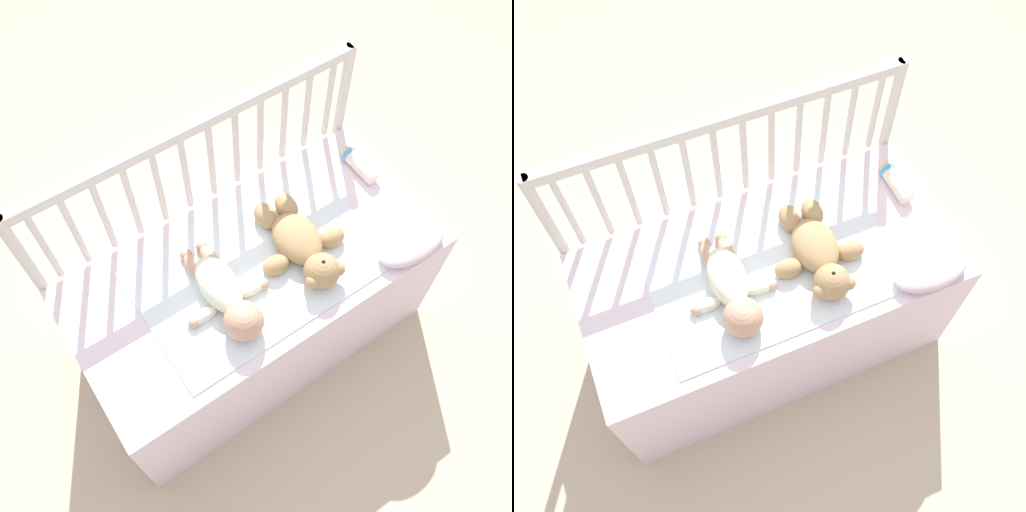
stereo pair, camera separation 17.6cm
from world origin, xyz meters
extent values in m
plane|color=#C6B293|center=(0.00, 0.00, 0.00)|extent=(12.00, 12.00, 0.00)
cube|color=silver|center=(0.00, 0.00, 0.28)|extent=(1.22, 0.59, 0.56)
cylinder|color=beige|center=(-0.59, 0.32, 0.46)|extent=(0.04, 0.04, 0.92)
cylinder|color=beige|center=(0.59, 0.32, 0.46)|extent=(0.04, 0.04, 0.92)
cube|color=beige|center=(0.00, 0.32, 0.90)|extent=(1.18, 0.03, 0.04)
cylinder|color=beige|center=(-0.52, 0.32, 0.72)|extent=(0.02, 0.02, 0.33)
cylinder|color=beige|center=(-0.43, 0.32, 0.72)|extent=(0.02, 0.02, 0.33)
cylinder|color=beige|center=(-0.33, 0.32, 0.72)|extent=(0.02, 0.02, 0.33)
cylinder|color=beige|center=(-0.24, 0.32, 0.72)|extent=(0.02, 0.02, 0.33)
cylinder|color=beige|center=(-0.14, 0.32, 0.72)|extent=(0.02, 0.02, 0.33)
cylinder|color=beige|center=(-0.05, 0.32, 0.72)|extent=(0.02, 0.02, 0.33)
cylinder|color=beige|center=(0.05, 0.32, 0.72)|extent=(0.02, 0.02, 0.33)
cylinder|color=beige|center=(0.14, 0.32, 0.72)|extent=(0.02, 0.02, 0.33)
cylinder|color=beige|center=(0.24, 0.32, 0.72)|extent=(0.02, 0.02, 0.33)
cylinder|color=beige|center=(0.33, 0.32, 0.72)|extent=(0.02, 0.02, 0.33)
cylinder|color=beige|center=(0.43, 0.32, 0.72)|extent=(0.02, 0.02, 0.33)
cylinder|color=beige|center=(0.52, 0.32, 0.72)|extent=(0.02, 0.02, 0.33)
cube|color=white|center=(0.00, -0.02, 0.56)|extent=(0.77, 0.48, 0.01)
ellipsoid|color=tan|center=(0.15, -0.02, 0.60)|extent=(0.16, 0.21, 0.09)
sphere|color=tan|center=(0.14, -0.16, 0.61)|extent=(0.11, 0.11, 0.11)
sphere|color=tan|center=(0.14, -0.16, 0.64)|extent=(0.05, 0.05, 0.05)
sphere|color=black|center=(0.14, -0.16, 0.66)|extent=(0.02, 0.02, 0.02)
sphere|color=tan|center=(0.18, -0.18, 0.62)|extent=(0.05, 0.05, 0.05)
sphere|color=tan|center=(0.09, -0.18, 0.62)|extent=(0.05, 0.05, 0.05)
ellipsoid|color=tan|center=(0.25, -0.07, 0.59)|extent=(0.10, 0.07, 0.06)
ellipsoid|color=tan|center=(0.04, -0.05, 0.59)|extent=(0.10, 0.07, 0.06)
ellipsoid|color=tan|center=(0.20, 0.11, 0.59)|extent=(0.08, 0.11, 0.07)
ellipsoid|color=tan|center=(0.12, 0.11, 0.59)|extent=(0.08, 0.11, 0.07)
ellipsoid|color=#EAEACC|center=(-0.15, -0.02, 0.61)|extent=(0.13, 0.22, 0.10)
sphere|color=tan|center=(-0.15, -0.17, 0.62)|extent=(0.12, 0.12, 0.12)
ellipsoid|color=#EAEACC|center=(-0.06, -0.08, 0.58)|extent=(0.10, 0.05, 0.04)
ellipsoid|color=#EAEACC|center=(-0.24, -0.07, 0.58)|extent=(0.10, 0.05, 0.04)
sphere|color=tan|center=(-0.03, -0.08, 0.58)|extent=(0.04, 0.04, 0.04)
sphere|color=tan|center=(-0.27, -0.07, 0.58)|extent=(0.04, 0.04, 0.04)
ellipsoid|color=tan|center=(-0.11, 0.09, 0.58)|extent=(0.05, 0.10, 0.05)
ellipsoid|color=tan|center=(-0.17, 0.09, 0.58)|extent=(0.05, 0.10, 0.05)
sphere|color=tan|center=(-0.11, 0.14, 0.58)|extent=(0.04, 0.04, 0.04)
sphere|color=tan|center=(-0.17, 0.14, 0.58)|extent=(0.04, 0.04, 0.04)
ellipsoid|color=silver|center=(0.45, -0.23, 0.59)|extent=(0.25, 0.14, 0.06)
cylinder|color=#F4E5CC|center=(0.52, 0.10, 0.58)|extent=(0.05, 0.13, 0.05)
cylinder|color=#4C99D8|center=(0.52, 0.17, 0.58)|extent=(0.05, 0.02, 0.05)
sphere|color=#EAC67F|center=(0.52, 0.19, 0.58)|extent=(0.04, 0.04, 0.04)
camera|label=1|loc=(-0.50, -0.74, 2.13)|focal=40.00mm
camera|label=2|loc=(-0.35, -0.83, 2.13)|focal=40.00mm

